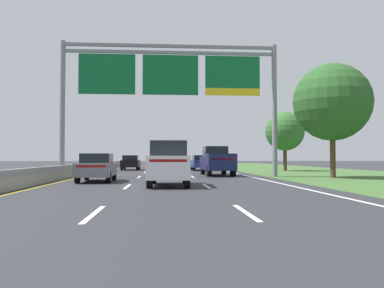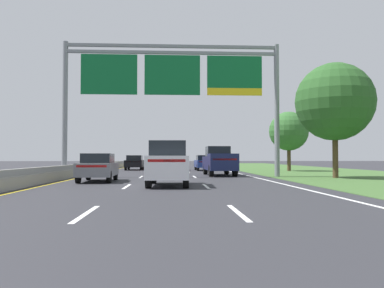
# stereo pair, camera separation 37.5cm
# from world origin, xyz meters

# --- Properties ---
(ground_plane) EXTENTS (220.00, 220.00, 0.00)m
(ground_plane) POSITION_xyz_m (0.00, 35.00, 0.00)
(ground_plane) COLOR #2B2B30
(lane_striping) EXTENTS (11.96, 106.00, 0.01)m
(lane_striping) POSITION_xyz_m (0.00, 34.54, 0.00)
(lane_striping) COLOR white
(lane_striping) RESTS_ON ground
(grass_verge_right) EXTENTS (14.00, 110.00, 0.02)m
(grass_verge_right) POSITION_xyz_m (13.95, 35.00, 0.01)
(grass_verge_right) COLOR #3D602D
(grass_verge_right) RESTS_ON ground
(median_barrier_concrete) EXTENTS (0.60, 110.00, 0.85)m
(median_barrier_concrete) POSITION_xyz_m (-6.60, 35.00, 0.35)
(median_barrier_concrete) COLOR gray
(median_barrier_concrete) RESTS_ON ground
(overhead_sign_gantry) EXTENTS (15.06, 0.42, 9.33)m
(overhead_sign_gantry) POSITION_xyz_m (0.30, 28.29, 6.64)
(overhead_sign_gantry) COLOR gray
(overhead_sign_gantry) RESTS_ON ground
(pickup_truck_navy) EXTENTS (2.12, 5.44, 2.20)m
(pickup_truck_navy) POSITION_xyz_m (3.84, 30.67, 1.07)
(pickup_truck_navy) COLOR #161E47
(pickup_truck_navy) RESTS_ON ground
(car_blue_right_lane_sedan) EXTENTS (1.90, 4.43, 1.57)m
(car_blue_right_lane_sedan) POSITION_xyz_m (3.70, 42.23, 0.82)
(car_blue_right_lane_sedan) COLOR navy
(car_blue_right_lane_sedan) RESTS_ON ground
(car_white_centre_lane_suv) EXTENTS (2.04, 4.75, 2.11)m
(car_white_centre_lane_suv) POSITION_xyz_m (0.09, 19.88, 1.10)
(car_white_centre_lane_suv) COLOR silver
(car_white_centre_lane_suv) RESTS_ON ground
(car_black_left_lane_sedan) EXTENTS (1.83, 4.41, 1.57)m
(car_black_left_lane_sedan) POSITION_xyz_m (-3.67, 44.05, 0.82)
(car_black_left_lane_sedan) COLOR black
(car_black_left_lane_sedan) RESTS_ON ground
(car_red_centre_lane_suv) EXTENTS (2.00, 4.74, 2.11)m
(car_red_centre_lane_suv) POSITION_xyz_m (0.09, 42.18, 1.10)
(car_red_centre_lane_suv) COLOR maroon
(car_red_centre_lane_suv) RESTS_ON ground
(car_grey_left_lane_sedan) EXTENTS (1.93, 4.44, 1.57)m
(car_grey_left_lane_sedan) POSITION_xyz_m (-3.88, 23.44, 0.82)
(car_grey_left_lane_sedan) COLOR slate
(car_grey_left_lane_sedan) RESTS_ON ground
(roadside_tree_mid) EXTENTS (5.11, 5.11, 7.57)m
(roadside_tree_mid) POSITION_xyz_m (10.96, 26.31, 5.00)
(roadside_tree_mid) COLOR #4C3823
(roadside_tree_mid) RESTS_ON ground
(roadside_tree_far) EXTENTS (3.86, 3.86, 5.87)m
(roadside_tree_far) POSITION_xyz_m (11.84, 39.54, 3.93)
(roadside_tree_far) COLOR #4C3823
(roadside_tree_far) RESTS_ON ground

